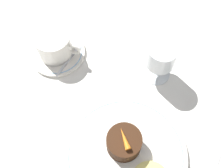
% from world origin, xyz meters
% --- Properties ---
extents(ground_plane, '(3.00, 3.00, 0.00)m').
position_xyz_m(ground_plane, '(0.00, 0.00, 0.00)').
color(ground_plane, white).
extents(dinner_plate, '(0.27, 0.27, 0.01)m').
position_xyz_m(dinner_plate, '(0.04, -0.04, 0.01)').
color(dinner_plate, white).
rests_on(dinner_plate, ground_plane).
extents(saucer, '(0.14, 0.14, 0.01)m').
position_xyz_m(saucer, '(-0.21, 0.15, 0.01)').
color(saucer, white).
rests_on(saucer, ground_plane).
extents(coffee_cup, '(0.11, 0.09, 0.07)m').
position_xyz_m(coffee_cup, '(-0.21, 0.15, 0.05)').
color(coffee_cup, white).
rests_on(coffee_cup, saucer).
extents(spoon, '(0.03, 0.10, 0.00)m').
position_xyz_m(spoon, '(-0.17, 0.15, 0.01)').
color(spoon, silver).
rests_on(spoon, saucer).
extents(wine_glass, '(0.07, 0.07, 0.12)m').
position_xyz_m(wine_glass, '(0.05, 0.18, 0.08)').
color(wine_glass, silver).
rests_on(wine_glass, ground_plane).
extents(dessert_cake, '(0.07, 0.07, 0.05)m').
position_xyz_m(dessert_cake, '(0.03, -0.02, 0.04)').
color(dessert_cake, '#381E0F').
rests_on(dessert_cake, dinner_plate).
extents(carrot_garnish, '(0.04, 0.04, 0.01)m').
position_xyz_m(carrot_garnish, '(0.03, -0.02, 0.07)').
color(carrot_garnish, orange).
rests_on(carrot_garnish, dessert_cake).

